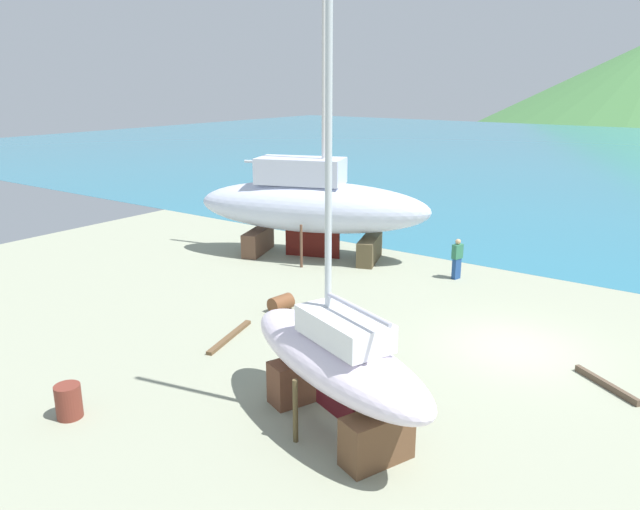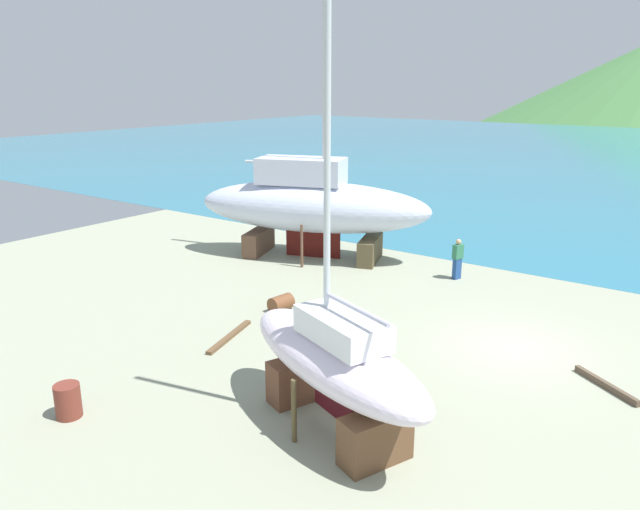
{
  "view_description": "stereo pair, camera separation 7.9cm",
  "coord_description": "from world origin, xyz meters",
  "px_view_note": "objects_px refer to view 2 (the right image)",
  "views": [
    {
      "loc": [
        5.15,
        -17.23,
        7.78
      ],
      "look_at": [
        -6.38,
        -1.2,
        2.13
      ],
      "focal_mm": 34.24,
      "sensor_mm": 36.0,
      "label": 1
    },
    {
      "loc": [
        5.21,
        -17.18,
        7.78
      ],
      "look_at": [
        -6.38,
        -1.2,
        2.13
      ],
      "focal_mm": 34.24,
      "sensor_mm": 36.0,
      "label": 2
    }
  ],
  "objects_px": {
    "worker": "(458,258)",
    "sailboat_mid_port": "(335,360)",
    "barrel_rust_far": "(68,401)",
    "barrel_tipped_right": "(281,303)",
    "sailboat_small_center": "(312,204)"
  },
  "relations": [
    {
      "from": "worker",
      "to": "sailboat_mid_port",
      "type": "bearing_deg",
      "value": -62.69
    },
    {
      "from": "barrel_rust_far",
      "to": "barrel_tipped_right",
      "type": "xyz_separation_m",
      "value": [
        -0.36,
        8.43,
        -0.14
      ]
    },
    {
      "from": "sailboat_small_center",
      "to": "barrel_tipped_right",
      "type": "relative_size",
      "value": 19.41
    },
    {
      "from": "sailboat_small_center",
      "to": "worker",
      "type": "relative_size",
      "value": 9.7
    },
    {
      "from": "worker",
      "to": "barrel_tipped_right",
      "type": "xyz_separation_m",
      "value": [
        -3.51,
        -6.98,
        -0.59
      ]
    },
    {
      "from": "sailboat_small_center",
      "to": "sailboat_mid_port",
      "type": "relative_size",
      "value": 1.54
    },
    {
      "from": "sailboat_small_center",
      "to": "barrel_rust_far",
      "type": "bearing_deg",
      "value": -96.26
    },
    {
      "from": "sailboat_mid_port",
      "to": "barrel_tipped_right",
      "type": "xyz_separation_m",
      "value": [
        -5.81,
        5.1,
        -1.44
      ]
    },
    {
      "from": "barrel_rust_far",
      "to": "barrel_tipped_right",
      "type": "relative_size",
      "value": 1.0
    },
    {
      "from": "barrel_rust_far",
      "to": "sailboat_mid_port",
      "type": "bearing_deg",
      "value": 31.44
    },
    {
      "from": "sailboat_small_center",
      "to": "worker",
      "type": "bearing_deg",
      "value": -12.79
    },
    {
      "from": "sailboat_small_center",
      "to": "sailboat_mid_port",
      "type": "xyz_separation_m",
      "value": [
        9.01,
        -11.23,
        -0.72
      ]
    },
    {
      "from": "barrel_tipped_right",
      "to": "worker",
      "type": "bearing_deg",
      "value": 63.29
    },
    {
      "from": "sailboat_small_center",
      "to": "barrel_rust_far",
      "type": "distance_m",
      "value": 15.13
    },
    {
      "from": "barrel_rust_far",
      "to": "barrel_tipped_right",
      "type": "bearing_deg",
      "value": 92.41
    }
  ]
}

